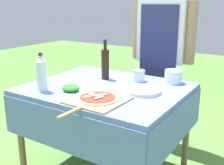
{
  "coord_description": "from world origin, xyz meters",
  "views": [
    {
      "loc": [
        1.11,
        -1.65,
        1.35
      ],
      "look_at": [
        0.05,
        0.0,
        0.79
      ],
      "focal_mm": 45.0,
      "sensor_mm": 36.0,
      "label": 1
    }
  ],
  "objects_px": {
    "prep_table": "(106,99)",
    "sauce_jar": "(139,76)",
    "water_bottle": "(42,73)",
    "oil_bottle": "(105,63)",
    "herb_container": "(71,89)",
    "pizza_on_peel": "(97,100)",
    "plate_stack": "(143,91)",
    "mixing_tub": "(174,77)",
    "person_cook": "(162,46)"
  },
  "relations": [
    {
      "from": "water_bottle",
      "to": "oil_bottle",
      "type": "bearing_deg",
      "value": 69.63
    },
    {
      "from": "plate_stack",
      "to": "sauce_jar",
      "type": "height_order",
      "value": "sauce_jar"
    },
    {
      "from": "pizza_on_peel",
      "to": "water_bottle",
      "type": "distance_m",
      "value": 0.46
    },
    {
      "from": "prep_table",
      "to": "pizza_on_peel",
      "type": "bearing_deg",
      "value": -66.46
    },
    {
      "from": "prep_table",
      "to": "pizza_on_peel",
      "type": "relative_size",
      "value": 2.17
    },
    {
      "from": "prep_table",
      "to": "herb_container",
      "type": "xyz_separation_m",
      "value": [
        -0.14,
        -0.24,
        0.12
      ]
    },
    {
      "from": "pizza_on_peel",
      "to": "oil_bottle",
      "type": "bearing_deg",
      "value": 119.94
    },
    {
      "from": "herb_container",
      "to": "person_cook",
      "type": "bearing_deg",
      "value": 76.5
    },
    {
      "from": "sauce_jar",
      "to": "plate_stack",
      "type": "bearing_deg",
      "value": -56.58
    },
    {
      "from": "mixing_tub",
      "to": "plate_stack",
      "type": "relative_size",
      "value": 0.56
    },
    {
      "from": "oil_bottle",
      "to": "plate_stack",
      "type": "xyz_separation_m",
      "value": [
        0.43,
        -0.16,
        -0.12
      ]
    },
    {
      "from": "water_bottle",
      "to": "herb_container",
      "type": "relative_size",
      "value": 1.49
    },
    {
      "from": "pizza_on_peel",
      "to": "plate_stack",
      "type": "height_order",
      "value": "pizza_on_peel"
    },
    {
      "from": "prep_table",
      "to": "plate_stack",
      "type": "relative_size",
      "value": 4.69
    },
    {
      "from": "oil_bottle",
      "to": "herb_container",
      "type": "distance_m",
      "value": 0.43
    },
    {
      "from": "water_bottle",
      "to": "sauce_jar",
      "type": "relative_size",
      "value": 2.96
    },
    {
      "from": "pizza_on_peel",
      "to": "prep_table",
      "type": "bearing_deg",
      "value": 115.23
    },
    {
      "from": "prep_table",
      "to": "oil_bottle",
      "type": "xyz_separation_m",
      "value": [
        -0.13,
        0.18,
        0.22
      ]
    },
    {
      "from": "pizza_on_peel",
      "to": "sauce_jar",
      "type": "distance_m",
      "value": 0.57
    },
    {
      "from": "oil_bottle",
      "to": "mixing_tub",
      "type": "bearing_deg",
      "value": 20.24
    },
    {
      "from": "mixing_tub",
      "to": "sauce_jar",
      "type": "bearing_deg",
      "value": -157.41
    },
    {
      "from": "prep_table",
      "to": "pizza_on_peel",
      "type": "height_order",
      "value": "pizza_on_peel"
    },
    {
      "from": "prep_table",
      "to": "sauce_jar",
      "type": "xyz_separation_m",
      "value": [
        0.14,
        0.26,
        0.13
      ]
    },
    {
      "from": "mixing_tub",
      "to": "water_bottle",
      "type": "bearing_deg",
      "value": -135.08
    },
    {
      "from": "oil_bottle",
      "to": "herb_container",
      "type": "xyz_separation_m",
      "value": [
        -0.01,
        -0.42,
        -0.11
      ]
    },
    {
      "from": "pizza_on_peel",
      "to": "water_bottle",
      "type": "relative_size",
      "value": 1.94
    },
    {
      "from": "water_bottle",
      "to": "herb_container",
      "type": "bearing_deg",
      "value": 27.86
    },
    {
      "from": "mixing_tub",
      "to": "pizza_on_peel",
      "type": "bearing_deg",
      "value": -110.73
    },
    {
      "from": "plate_stack",
      "to": "pizza_on_peel",
      "type": "bearing_deg",
      "value": -117.71
    },
    {
      "from": "person_cook",
      "to": "plate_stack",
      "type": "distance_m",
      "value": 0.81
    },
    {
      "from": "person_cook",
      "to": "plate_stack",
      "type": "bearing_deg",
      "value": 104.2
    },
    {
      "from": "oil_bottle",
      "to": "herb_container",
      "type": "relative_size",
      "value": 1.76
    },
    {
      "from": "sauce_jar",
      "to": "mixing_tub",
      "type": "bearing_deg",
      "value": 22.59
    },
    {
      "from": "herb_container",
      "to": "mixing_tub",
      "type": "xyz_separation_m",
      "value": [
        0.52,
        0.6,
        0.03
      ]
    },
    {
      "from": "plate_stack",
      "to": "mixing_tub",
      "type": "bearing_deg",
      "value": 76.33
    },
    {
      "from": "prep_table",
      "to": "person_cook",
      "type": "bearing_deg",
      "value": 82.25
    },
    {
      "from": "prep_table",
      "to": "oil_bottle",
      "type": "height_order",
      "value": "oil_bottle"
    },
    {
      "from": "pizza_on_peel",
      "to": "mixing_tub",
      "type": "bearing_deg",
      "value": 70.96
    },
    {
      "from": "person_cook",
      "to": "sauce_jar",
      "type": "relative_size",
      "value": 17.66
    },
    {
      "from": "water_bottle",
      "to": "prep_table",
      "type": "bearing_deg",
      "value": 46.41
    },
    {
      "from": "pizza_on_peel",
      "to": "mixing_tub",
      "type": "xyz_separation_m",
      "value": [
        0.25,
        0.67,
        0.04
      ]
    },
    {
      "from": "prep_table",
      "to": "mixing_tub",
      "type": "xyz_separation_m",
      "value": [
        0.38,
        0.37,
        0.14
      ]
    },
    {
      "from": "prep_table",
      "to": "plate_stack",
      "type": "bearing_deg",
      "value": 3.5
    },
    {
      "from": "sauce_jar",
      "to": "herb_container",
      "type": "bearing_deg",
      "value": -118.83
    },
    {
      "from": "person_cook",
      "to": "water_bottle",
      "type": "bearing_deg",
      "value": 69.24
    },
    {
      "from": "pizza_on_peel",
      "to": "herb_container",
      "type": "bearing_deg",
      "value": 168.35
    },
    {
      "from": "prep_table",
      "to": "sauce_jar",
      "type": "distance_m",
      "value": 0.33
    },
    {
      "from": "person_cook",
      "to": "oil_bottle",
      "type": "relative_size",
      "value": 5.06
    },
    {
      "from": "plate_stack",
      "to": "sauce_jar",
      "type": "distance_m",
      "value": 0.29
    },
    {
      "from": "prep_table",
      "to": "herb_container",
      "type": "distance_m",
      "value": 0.3
    }
  ]
}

